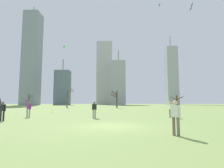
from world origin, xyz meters
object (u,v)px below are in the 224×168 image
Objects in this scene: bystander_strolling_midfield at (176,116)px; bare_tree_far_right_edge at (68,97)px; bare_tree_center at (29,100)px; distant_kite_drifting_left_green at (62,55)px; kite_flyer_midfield_left_yellow at (157,76)px; bare_tree_left_of_center at (116,98)px; distant_kite_high_overhead_teal at (159,14)px; kite_flyer_foreground_left_purple at (7,73)px; bystander_far_off_by_trees at (94,109)px; bare_tree_right_of_center at (177,101)px; kite_flyer_foreground_right_blue at (221,91)px.

bare_tree_far_right_edge reaches higher than bystander_strolling_midfield.
distant_kite_drifting_left_green is at bearing -30.87° from bare_tree_center.
bare_tree_left_of_center is at bearing 96.39° from kite_flyer_midfield_left_yellow.
distant_kite_high_overhead_teal reaches higher than bystander_strolling_midfield.
bystander_strolling_midfield is 46.08m from distant_kite_high_overhead_teal.
kite_flyer_foreground_left_purple reaches higher than bystander_far_off_by_trees.
kite_flyer_foreground_left_purple is 9.43m from bystander_far_off_by_trees.
bystander_strolling_midfield is at bearing -58.20° from bare_tree_center.
bare_tree_center is (-28.56, 46.07, 1.37)m from bystander_strolling_midfield.
bare_tree_center is (-15.05, 36.90, -2.20)m from kite_flyer_foreground_left_purple.
bare_tree_center is (-37.91, 8.07, -22.95)m from distant_kite_high_overhead_teal.
distant_kite_drifting_left_green reaches higher than bare_tree_left_of_center.
kite_flyer_foreground_left_purple reaches higher than distant_kite_drifting_left_green.
bystander_far_off_by_trees is 34.65m from distant_kite_drifting_left_green.
distant_kite_high_overhead_teal reaches higher than distant_kite_drifting_left_green.
bare_tree_right_of_center is (13.13, 32.50, -2.12)m from kite_flyer_midfield_left_yellow.
kite_flyer_foreground_left_purple is at bearing -178.34° from kite_flyer_midfield_left_yellow.
kite_flyer_foreground_right_blue is at bearing -22.95° from bystander_far_off_by_trees.
bystander_far_off_by_trees is (-6.32, -0.25, -3.31)m from kite_flyer_midfield_left_yellow.
bare_tree_left_of_center is (14.57, 3.48, -11.55)m from distant_kite_drifting_left_green.
distant_kite_high_overhead_teal is 45.04m from bare_tree_center.
bystander_far_off_by_trees is at bearing -177.78° from kite_flyer_midfield_left_yellow.
kite_flyer_foreground_left_purple is at bearing -83.88° from distant_kite_drifting_left_green.
distant_kite_high_overhead_teal is (9.34, 38.00, 24.31)m from bystander_strolling_midfield.
bystander_strolling_midfield is 44.61m from bare_tree_right_of_center.
kite_flyer_midfield_left_yellow is 33.10m from bare_tree_left_of_center.
distant_kite_drifting_left_green is 11.99m from bare_tree_far_right_edge.
bare_tree_left_of_center is (11.37, 33.30, -1.67)m from kite_flyer_foreground_left_purple.
distant_kite_high_overhead_teal reaches higher than bare_tree_center.
kite_flyer_foreground_left_purple is at bearing 145.83° from bystander_strolling_midfield.
kite_flyer_midfield_left_yellow is 1.64× the size of kite_flyer_foreground_right_blue.
distant_kite_high_overhead_teal is 25.58m from bare_tree_left_of_center.
kite_flyer_foreground_left_purple is at bearing -128.41° from distant_kite_high_overhead_teal.
distant_kite_drifting_left_green reaches higher than bystander_strolling_midfield.
kite_flyer_foreground_left_purple is 15.06m from kite_flyer_midfield_left_yellow.
distant_kite_drifting_left_green reaches higher than bare_tree_center.
kite_flyer_foreground_left_purple reaches higher than bare_tree_right_of_center.
distant_kite_drifting_left_green is 18.35m from bare_tree_center.
bare_tree_far_right_edge reaches higher than bare_tree_right_of_center.
bare_tree_far_right_edge is at bearing 169.47° from distant_kite_high_overhead_teal.
kite_flyer_midfield_left_yellow reaches higher than kite_flyer_foreground_left_purple.
distant_kite_high_overhead_teal is at bearing -12.02° from bare_tree_center.
bare_tree_right_of_center is at bearing 70.80° from bystander_strolling_midfield.
kite_flyer_midfield_left_yellow is 1.13× the size of distant_kite_drifting_left_green.
bystander_far_off_by_trees is 0.09× the size of distant_kite_drifting_left_green.
bystander_strolling_midfield is 44.50m from distant_kite_drifting_left_green.
distant_kite_high_overhead_teal is 6.82× the size of bare_tree_center.
bare_tree_right_of_center is at bearing 37.66° from distant_kite_high_overhead_teal.
kite_flyer_midfield_left_yellow is 10.28m from bystander_strolling_midfield.
distant_kite_drifting_left_green is at bearing 177.84° from distant_kite_high_overhead_teal.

